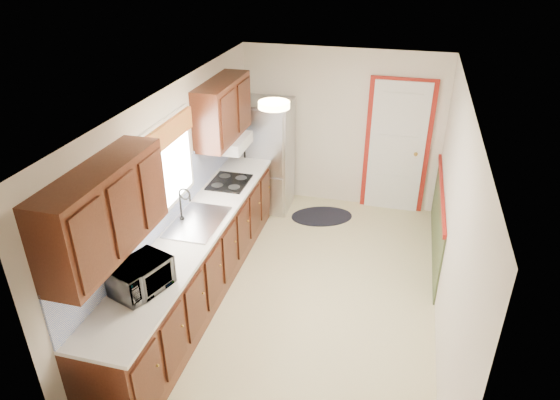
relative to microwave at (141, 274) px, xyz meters
The scene contains 8 objects.
room_shell 1.87m from the microwave, 50.14° to the left, with size 3.20×5.20×2.52m.
kitchen_run 1.19m from the microwave, 91.76° to the left, with size 0.63×4.00×2.20m.
back_wall_trim 4.26m from the microwave, 58.99° to the left, with size 1.12×2.30×2.08m.
ceiling_fixture 1.97m from the microwave, 53.97° to the left, with size 0.30×0.30×0.06m, color #FFD88C.
microwave is the anchor object (origin of this frame).
refrigerator 3.50m from the microwave, 87.05° to the left, with size 0.71×0.71×1.69m.
rug 3.68m from the microwave, 72.27° to the left, with size 0.92×0.59×0.01m, color black.
cooktop 2.29m from the microwave, 89.75° to the left, with size 0.47×0.56×0.02m, color black.
Camera 1 is at (0.91, -4.61, 3.77)m, focal length 32.00 mm.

